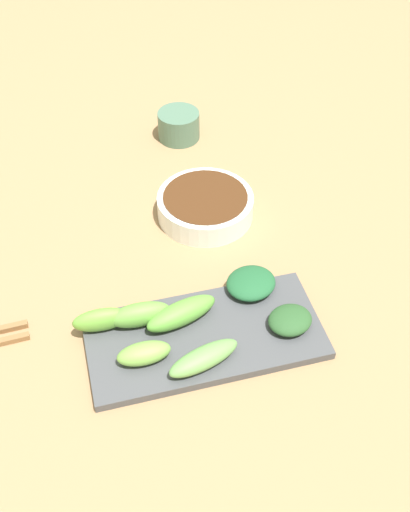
{
  "coord_description": "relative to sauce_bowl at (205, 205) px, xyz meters",
  "views": [
    {
      "loc": [
        0.55,
        -0.14,
        0.65
      ],
      "look_at": [
        -0.02,
        0.01,
        0.05
      ],
      "focal_mm": 43.74,
      "sensor_mm": 36.0,
      "label": 1
    }
  ],
  "objects": [
    {
      "name": "sauce_bowl",
      "position": [
        0.0,
        0.0,
        0.0
      ],
      "size": [
        0.14,
        0.14,
        0.04
      ],
      "color": "white",
      "rests_on": "tabletop"
    },
    {
      "name": "tabletop",
      "position": [
        0.14,
        -0.04,
        -0.03
      ],
      "size": [
        2.1,
        2.1,
        0.02
      ],
      "primitive_type": "cube",
      "color": "#A17953",
      "rests_on": "ground"
    },
    {
      "name": "broccoli_stalk_5",
      "position": [
        0.25,
        -0.14,
        0.0
      ],
      "size": [
        0.03,
        0.07,
        0.03
      ],
      "primitive_type": "ellipsoid",
      "rotation": [
        0.0,
        0.0,
        0.01
      ],
      "color": "#79AF49",
      "rests_on": "serving_plate"
    },
    {
      "name": "broccoli_stalk_0",
      "position": [
        0.19,
        -0.13,
        0.01
      ],
      "size": [
        0.03,
        0.08,
        0.03
      ],
      "primitive_type": "ellipsoid",
      "rotation": [
        0.0,
        0.0,
        0.0
      ],
      "color": "#68A642",
      "rests_on": "serving_plate"
    },
    {
      "name": "broccoli_stalk_1",
      "position": [
        0.27,
        -0.07,
        0.0
      ],
      "size": [
        0.05,
        0.1,
        0.02
      ],
      "primitive_type": "ellipsoid",
      "rotation": [
        0.0,
        0.0,
        0.28
      ],
      "color": "#6AA051",
      "rests_on": "serving_plate"
    },
    {
      "name": "broccoli_stalk_3",
      "position": [
        0.19,
        -0.18,
        0.01
      ],
      "size": [
        0.03,
        0.07,
        0.03
      ],
      "primitive_type": "ellipsoid",
      "rotation": [
        0.0,
        0.0,
        -0.03
      ],
      "color": "#6BAC3D",
      "rests_on": "serving_plate"
    },
    {
      "name": "broccoli_leafy_6",
      "position": [
        0.17,
        0.02,
        0.0
      ],
      "size": [
        0.08,
        0.08,
        0.02
      ],
      "primitive_type": "ellipsoid",
      "rotation": [
        0.0,
        0.0,
        0.33
      ],
      "color": "#225B33",
      "rests_on": "serving_plate"
    },
    {
      "name": "serving_plate",
      "position": [
        0.23,
        -0.06,
        -0.01
      ],
      "size": [
        0.14,
        0.29,
        0.01
      ],
      "primitive_type": "cube",
      "color": "#48494E",
      "rests_on": "tabletop"
    },
    {
      "name": "broccoli_leafy_4",
      "position": [
        0.24,
        0.05,
        0.0
      ],
      "size": [
        0.06,
        0.07,
        0.02
      ],
      "primitive_type": "ellipsoid",
      "rotation": [
        0.0,
        0.0,
        0.21
      ],
      "color": "#2C552B",
      "rests_on": "serving_plate"
    },
    {
      "name": "tea_cup",
      "position": [
        -0.21,
        0.01,
        0.0
      ],
      "size": [
        0.07,
        0.07,
        0.05
      ],
      "primitive_type": "cylinder",
      "color": "#4F725D",
      "rests_on": "tabletop"
    },
    {
      "name": "broccoli_stalk_2",
      "position": [
        0.2,
        -0.08,
        0.01
      ],
      "size": [
        0.06,
        0.1,
        0.03
      ],
      "primitive_type": "ellipsoid",
      "rotation": [
        0.0,
        0.0,
        0.28
      ],
      "color": "#61A33D",
      "rests_on": "serving_plate"
    }
  ]
}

